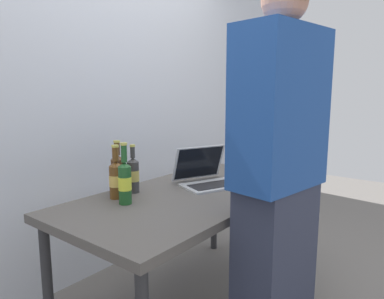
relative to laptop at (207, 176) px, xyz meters
name	(u,v)px	position (x,y,z in m)	size (l,w,h in m)	color
desk	(192,202)	(-0.20, -0.03, -0.12)	(1.58, 0.80, 0.71)	#56514C
laptop	(207,176)	(0.00, 0.00, 0.00)	(0.45, 0.43, 0.23)	#B7BABC
beer_bottle_dark	(118,173)	(-0.47, 0.29, 0.06)	(0.08, 0.08, 0.30)	#472B14
beer_bottle_green	(133,174)	(-0.41, 0.23, 0.05)	(0.07, 0.07, 0.28)	#333333
beer_bottle_brown	(125,181)	(-0.58, 0.10, 0.07)	(0.07, 0.07, 0.32)	#1E5123
beer_bottle_amber	(116,178)	(-0.54, 0.22, 0.06)	(0.08, 0.08, 0.29)	brown
person_figure	(277,179)	(-0.30, -0.61, 0.13)	(0.48, 0.33, 1.79)	#2D3347
coffee_mug	(289,171)	(0.49, -0.34, -0.01)	(0.11, 0.08, 0.08)	white
back_wall	(99,90)	(-0.20, 0.79, 0.53)	(6.00, 0.10, 2.60)	silver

